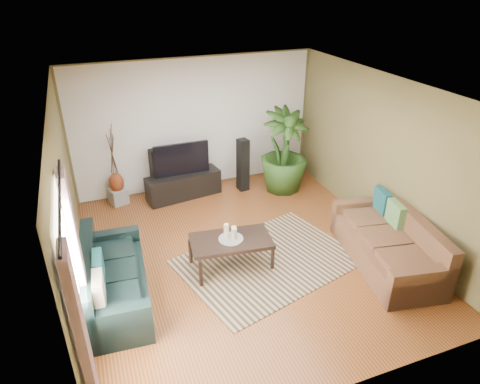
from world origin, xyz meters
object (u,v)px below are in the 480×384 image
tv_stand (184,185)px  speaker_left (156,174)px  vase (116,183)px  potted_plant (284,151)px  television (182,159)px  sofa_right (387,240)px  sofa_left (115,276)px  side_table (99,264)px  pedestal (118,196)px  coffee_table (231,253)px  speaker_right (243,165)px

tv_stand → speaker_left: 0.60m
tv_stand → vase: bearing=163.4°
potted_plant → television: bearing=167.7°
sofa_right → vase: size_ratio=5.33×
sofa_left → speaker_left: size_ratio=1.86×
sofa_right → side_table: (-4.24, 1.21, -0.19)m
pedestal → speaker_left: bearing=0.0°
coffee_table → speaker_left: speaker_left is taller
sofa_left → potted_plant: size_ratio=1.11×
sofa_left → tv_stand: bearing=-27.1°
tv_stand → pedestal: size_ratio=4.79×
pedestal → sofa_left: bearing=-96.9°
sofa_right → coffee_table: (-2.29, 0.76, -0.17)m
sofa_right → television: 4.13m
pedestal → tv_stand: bearing=-8.0°
speaker_left → side_table: bearing=-131.9°
vase → television: bearing=-7.1°
speaker_right → side_table: bearing=-156.1°
pedestal → sofa_right: bearing=-43.3°
speaker_right → potted_plant: potted_plant is taller
sofa_right → side_table: bearing=-95.8°
sofa_left → television: 3.21m
sofa_left → sofa_right: size_ratio=0.90×
sofa_right → tv_stand: 4.10m
sofa_left → coffee_table: bearing=-80.5°
speaker_left → speaker_right: (1.75, -0.30, 0.04)m
sofa_right → vase: bearing=-123.2°
speaker_left → sofa_right: bearing=-61.9°
tv_stand → speaker_right: size_ratio=1.35×
speaker_left → speaker_right: speaker_right is taller
coffee_table → potted_plant: bearing=55.2°
television → side_table: 2.85m
coffee_table → side_table: 1.99m
sofa_left → coffee_table: (1.75, 0.17, -0.17)m
pedestal → television: bearing=-7.1°
sofa_left → speaker_right: bearing=-44.0°
sofa_right → pedestal: bearing=-123.2°
speaker_right → potted_plant: (0.78, -0.30, 0.31)m
sofa_right → pedestal: 5.09m
tv_stand → potted_plant: (2.03, -0.42, 0.62)m
potted_plant → speaker_left: bearing=166.6°
sofa_left → coffee_table: sofa_left is taller
coffee_table → tv_stand: (-0.12, 2.54, -0.00)m
television → side_table: (-1.83, -2.11, -0.58)m
tv_stand → speaker_right: speaker_right is taller
pedestal → vase: (0.00, 0.00, 0.30)m
television → side_table: bearing=-130.8°
speaker_right → pedestal: size_ratio=3.56×
potted_plant → vase: bearing=169.7°
sofa_left → potted_plant: (3.66, 2.29, 0.44)m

